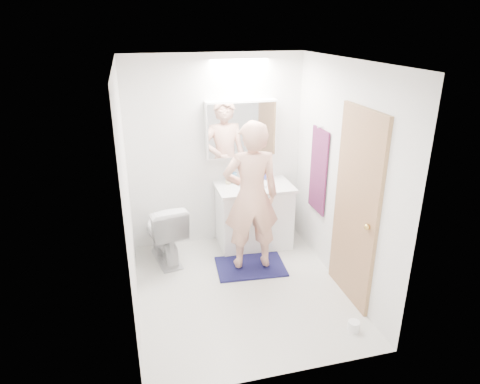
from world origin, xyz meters
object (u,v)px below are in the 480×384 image
object	(u,v)px
medicine_cabinet	(241,129)
soap_bottle_b	(233,176)
toilet	(164,232)
toilet_paper_roll	(354,326)
vanity_cabinet	(254,217)
person	(251,197)
toothbrush_cup	(264,177)
soap_bottle_a	(228,176)

from	to	relation	value
medicine_cabinet	soap_bottle_b	size ratio (longest dim) A/B	4.71
toilet	toilet_paper_roll	size ratio (longest dim) A/B	6.96
vanity_cabinet	person	distance (m)	0.78
toothbrush_cup	person	bearing A→B (deg)	-117.47
toilet	toilet_paper_roll	world-z (taller)	toilet
toilet_paper_roll	toothbrush_cup	bearing A→B (deg)	97.60
soap_bottle_a	toothbrush_cup	xyz separation A→B (m)	(0.47, 0.01, -0.06)
toilet_paper_roll	soap_bottle_b	bearing A→B (deg)	108.05
vanity_cabinet	toilet_paper_roll	size ratio (longest dim) A/B	8.18
soap_bottle_b	medicine_cabinet	bearing A→B (deg)	15.96
medicine_cabinet	toilet_paper_roll	distance (m)	2.60
toilet	toothbrush_cup	size ratio (longest dim) A/B	8.60
toilet	person	bearing A→B (deg)	144.61
medicine_cabinet	person	world-z (taller)	medicine_cabinet
person	vanity_cabinet	bearing A→B (deg)	-105.40
person	soap_bottle_a	distance (m)	0.71
vanity_cabinet	toilet	world-z (taller)	vanity_cabinet
toilet	person	world-z (taller)	person
soap_bottle_a	toilet_paper_roll	world-z (taller)	soap_bottle_a
vanity_cabinet	toothbrush_cup	distance (m)	0.53
toilet	toothbrush_cup	distance (m)	1.44
medicine_cabinet	toothbrush_cup	bearing A→B (deg)	-9.73
vanity_cabinet	medicine_cabinet	size ratio (longest dim) A/B	1.02
soap_bottle_a	toilet	bearing A→B (deg)	-162.83
toilet	toothbrush_cup	xyz separation A→B (m)	(1.33, 0.28, 0.48)
toilet	medicine_cabinet	bearing A→B (deg)	-173.43
vanity_cabinet	toilet_paper_roll	xyz separation A→B (m)	(0.44, -1.87, -0.34)
vanity_cabinet	person	xyz separation A→B (m)	(-0.20, -0.55, 0.52)
medicine_cabinet	toilet	distance (m)	1.56
vanity_cabinet	soap_bottle_b	xyz separation A→B (m)	(-0.23, 0.18, 0.52)
toilet	soap_bottle_a	distance (m)	1.05
vanity_cabinet	toothbrush_cup	bearing A→B (deg)	43.04
toilet	person	distance (m)	1.18
toothbrush_cup	toilet_paper_roll	distance (m)	2.20
medicine_cabinet	toilet_paper_roll	bearing A→B (deg)	-74.86
soap_bottle_b	toilet_paper_roll	xyz separation A→B (m)	(0.67, -2.05, -0.86)
soap_bottle_b	toothbrush_cup	size ratio (longest dim) A/B	2.10
toilet_paper_roll	medicine_cabinet	bearing A→B (deg)	105.14
medicine_cabinet	toothbrush_cup	world-z (taller)	medicine_cabinet
person	toilet_paper_roll	world-z (taller)	person
vanity_cabinet	medicine_cabinet	xyz separation A→B (m)	(-0.12, 0.21, 1.11)
vanity_cabinet	medicine_cabinet	bearing A→B (deg)	119.81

